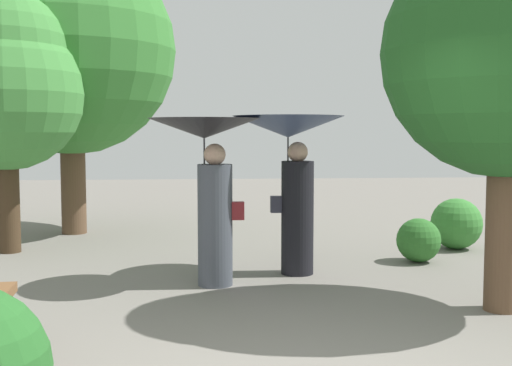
# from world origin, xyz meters

# --- Properties ---
(person_left) EXTENTS (1.24, 1.24, 1.87)m
(person_left) POSITION_xyz_m (-0.57, 3.45, 1.35)
(person_left) COLOR #474C56
(person_left) RESTS_ON ground
(person_right) EXTENTS (1.35, 1.35, 1.91)m
(person_right) POSITION_xyz_m (0.42, 3.95, 1.44)
(person_right) COLOR black
(person_right) RESTS_ON ground
(tree_near_left) EXTENTS (3.50, 3.50, 5.31)m
(tree_near_left) POSITION_xyz_m (-2.81, 7.36, 3.35)
(tree_near_left) COLOR brown
(tree_near_left) RESTS_ON ground
(tree_near_right) EXTENTS (2.37, 2.37, 4.07)m
(tree_near_right) POSITION_xyz_m (2.22, 2.17, 2.67)
(tree_near_right) COLOR brown
(tree_near_right) RESTS_ON ground
(tree_mid_left) EXTENTS (2.17, 2.17, 3.73)m
(tree_mid_left) POSITION_xyz_m (-3.39, 5.67, 2.44)
(tree_mid_left) COLOR #42301E
(tree_mid_left) RESTS_ON ground
(bush_path_left) EXTENTS (0.58, 0.58, 0.58)m
(bush_path_left) POSITION_xyz_m (2.21, 4.49, 0.29)
(bush_path_left) COLOR #2D6B28
(bush_path_left) RESTS_ON ground
(bush_behind_bench) EXTENTS (0.75, 0.75, 0.75)m
(bush_behind_bench) POSITION_xyz_m (3.09, 5.37, 0.37)
(bush_behind_bench) COLOR #387F33
(bush_behind_bench) RESTS_ON ground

